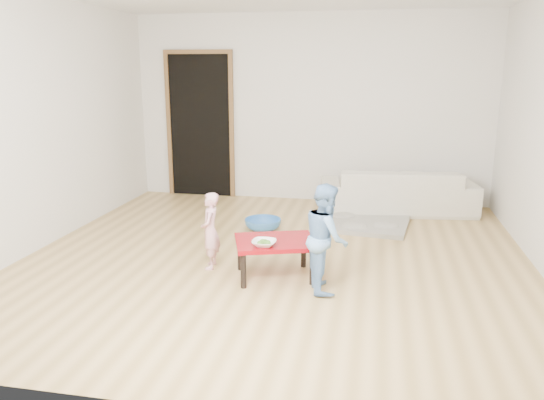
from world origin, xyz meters
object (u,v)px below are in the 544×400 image
(bowl, at_px, (264,243))
(child_pink, at_px, (210,231))
(basin, at_px, (263,225))
(sofa, at_px, (397,190))
(red_table, at_px, (275,258))
(child_blue, at_px, (326,238))

(bowl, height_order, child_pink, child_pink)
(basin, bearing_deg, sofa, 36.54)
(bowl, bearing_deg, red_table, 70.68)
(sofa, bearing_deg, basin, 29.16)
(sofa, relative_size, basin, 4.64)
(child_pink, bearing_deg, basin, 160.02)
(red_table, bearing_deg, child_pink, 170.13)
(child_blue, bearing_deg, red_table, 54.65)
(child_pink, xyz_separation_m, basin, (0.23, 1.27, -0.30))
(child_pink, bearing_deg, red_table, 70.60)
(sofa, relative_size, bowl, 9.45)
(sofa, bearing_deg, child_blue, 68.64)
(bowl, bearing_deg, basin, 102.59)
(bowl, relative_size, child_blue, 0.23)
(sofa, xyz_separation_m, red_table, (-1.15, -2.54, -0.11))
(bowl, distance_m, basin, 1.63)
(red_table, relative_size, basin, 1.65)
(child_pink, relative_size, basin, 1.71)
(red_table, bearing_deg, basin, 106.59)
(child_pink, xyz_separation_m, child_blue, (1.12, -0.30, 0.10))
(child_pink, distance_m, child_blue, 1.16)
(red_table, height_order, bowl, bowl)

